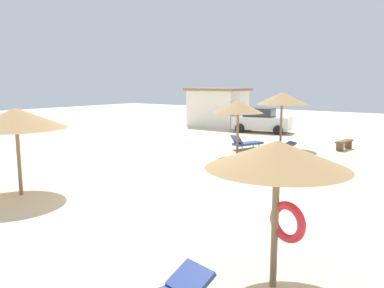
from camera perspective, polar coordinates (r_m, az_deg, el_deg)
ground_plane at (r=12.55m, az=-8.19°, el=-7.15°), size 80.00×80.00×0.00m
parasol_0 at (r=6.48m, az=12.49°, el=-1.88°), size 2.38×2.38×2.54m
parasol_2 at (r=18.41m, az=6.80°, el=5.44°), size 2.38×2.38×2.66m
parasol_3 at (r=20.99m, az=13.12°, el=6.55°), size 2.67×2.67×2.99m
parasol_4 at (r=12.95m, az=-24.51°, el=3.45°), size 3.02×3.02×2.72m
lounger_2 at (r=20.71m, az=7.96°, el=0.16°), size 1.21×1.95×0.81m
lounger_3 at (r=19.27m, az=12.37°, el=-0.67°), size 1.69×1.90×0.63m
bench_0 at (r=21.81m, az=21.52°, el=0.11°), size 0.57×1.54×0.49m
parked_car at (r=27.91m, az=10.18°, el=3.39°), size 4.25×2.58×1.72m
beach_cabana at (r=31.01m, az=3.79°, el=5.42°), size 4.49×3.28×3.07m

